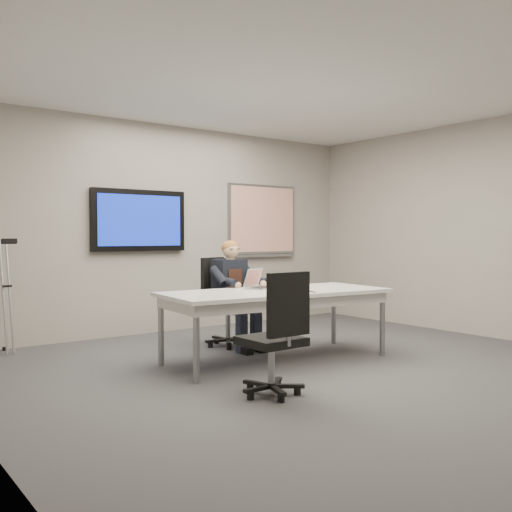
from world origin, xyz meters
TOP-DOWN VIEW (x-y plane):
  - floor at (0.00, 0.00)m, footprint 6.00×6.00m
  - ceiling at (0.00, 0.00)m, footprint 6.00×6.00m
  - wall_back at (0.00, 3.00)m, footprint 6.00×0.02m
  - wall_right at (3.00, 0.00)m, footprint 0.02×6.00m
  - conference_table at (-0.04, 0.69)m, footprint 2.46×1.22m
  - tv_display at (-0.50, 2.95)m, footprint 1.30×0.09m
  - whiteboard at (1.55, 2.97)m, footprint 1.25×0.08m
  - office_chair_far at (-0.03, 1.65)m, footprint 0.65×0.65m
  - office_chair_near at (-0.89, -0.36)m, footprint 0.49×0.49m
  - seated_person at (-0.01, 1.42)m, footprint 0.41×0.70m
  - crutch at (-2.18, 2.78)m, footprint 0.38×0.67m
  - laptop at (-0.07, 0.96)m, footprint 0.36×0.38m
  - name_tent at (-0.14, 0.47)m, footprint 0.26×0.13m
  - pen at (0.13, 0.31)m, footprint 0.04×0.12m

SIDE VIEW (x-z plane):
  - floor at x=0.00m, z-range -0.01..0.01m
  - office_chair_near at x=-0.89m, z-range -0.19..0.82m
  - office_chair_far at x=-0.03m, z-range -0.20..0.85m
  - seated_person at x=-0.01m, z-range -0.12..1.13m
  - conference_table at x=-0.04m, z-range 0.28..1.01m
  - crutch at x=-2.18m, z-range -0.02..1.32m
  - pen at x=0.13m, z-range 0.73..0.74m
  - name_tent at x=-0.14m, z-range 0.73..0.83m
  - laptop at x=-0.07m, z-range 0.68..0.89m
  - wall_back at x=0.00m, z-range 0.00..2.80m
  - wall_right at x=3.00m, z-range 0.00..2.80m
  - tv_display at x=-0.50m, z-range 1.10..1.90m
  - whiteboard at x=1.55m, z-range 0.98..2.08m
  - ceiling at x=0.00m, z-range 2.79..2.81m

